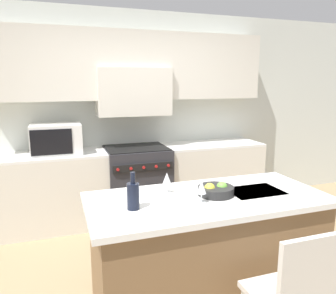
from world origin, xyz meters
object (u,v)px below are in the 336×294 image
island_chair (294,294)px  range_stove (137,182)px  wine_bottle (133,195)px  wine_glass_near (202,188)px  fruit_bowl (216,190)px  microwave (56,139)px  wine_glass_far (167,179)px

island_chair → range_stove: bearing=96.3°
wine_bottle → wine_glass_near: 0.50m
range_stove → fruit_bowl: bearing=-83.9°
wine_glass_near → fruit_bowl: wine_glass_near is taller
microwave → island_chair: size_ratio=0.60×
wine_glass_far → fruit_bowl: bearing=-27.1°
microwave → wine_glass_far: bearing=-64.0°
island_chair → wine_glass_near: wine_glass_near is taller
island_chair → wine_glass_far: wine_glass_far is taller
wine_bottle → fruit_bowl: 0.69m
wine_bottle → wine_glass_far: bearing=37.3°
range_stove → wine_bottle: bearing=-104.2°
wine_glass_far → fruit_bowl: wine_glass_far is taller
microwave → wine_glass_near: size_ratio=3.48×
island_chair → fruit_bowl: size_ratio=3.39×
range_stove → wine_glass_near: 2.03m
wine_glass_near → fruit_bowl: size_ratio=0.58×
wine_bottle → wine_glass_far: size_ratio=1.61×
range_stove → microwave: size_ratio=1.65×
range_stove → wine_glass_near: size_ratio=5.72×
microwave → fruit_bowl: microwave is taller
wine_bottle → fruit_bowl: (0.68, 0.08, -0.06)m
wine_glass_near → range_stove: bearing=90.5°
wine_bottle → wine_glass_far: wine_bottle is taller
microwave → fruit_bowl: 2.20m
wine_glass_far → island_chair: bearing=-66.0°
fruit_bowl → wine_bottle: bearing=-173.6°
microwave → wine_bottle: 2.00m
wine_glass_near → microwave: bearing=116.6°
wine_glass_near → wine_glass_far: 0.34m
wine_bottle → microwave: bearing=104.1°
island_chair → fruit_bowl: 0.91m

